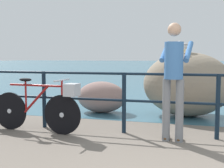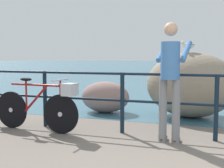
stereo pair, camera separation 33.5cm
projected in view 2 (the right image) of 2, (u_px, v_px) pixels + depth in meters
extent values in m
cube|color=#6B6056|center=(215.00, 75.00, 21.32)|extent=(120.00, 120.00, 0.10)
cube|color=#38667A|center=(215.00, 65.00, 47.68)|extent=(120.00, 90.00, 0.01)
cylinder|color=black|center=(45.00, 99.00, 5.45)|extent=(0.07, 0.07, 1.02)
cylinder|color=black|center=(122.00, 103.00, 4.96)|extent=(0.07, 0.07, 1.02)
cylinder|color=black|center=(216.00, 108.00, 4.48)|extent=(0.07, 0.07, 1.02)
cylinder|color=black|center=(217.00, 76.00, 4.43)|extent=(8.92, 0.04, 0.04)
cylinder|color=black|center=(216.00, 105.00, 4.47)|extent=(8.92, 0.04, 0.04)
cylinder|color=black|center=(12.00, 110.00, 5.33)|extent=(0.66, 0.08, 0.66)
cylinder|color=#B7BCC6|center=(12.00, 110.00, 5.33)|extent=(0.08, 0.06, 0.08)
cylinder|color=black|center=(61.00, 114.00, 4.92)|extent=(0.66, 0.08, 0.66)
cylinder|color=#B7BCC6|center=(61.00, 114.00, 4.92)|extent=(0.08, 0.06, 0.08)
cylinder|color=maroon|center=(35.00, 85.00, 5.09)|extent=(0.99, 0.11, 0.04)
cylinder|color=maroon|center=(36.00, 98.00, 5.10)|extent=(0.50, 0.08, 0.50)
cylinder|color=maroon|center=(26.00, 96.00, 5.18)|extent=(0.03, 0.03, 0.53)
ellipsoid|color=black|center=(26.00, 79.00, 5.15)|extent=(0.25, 0.12, 0.06)
cylinder|color=maroon|center=(60.00, 97.00, 4.90)|extent=(0.03, 0.03, 0.57)
cylinder|color=#B7BCC6|center=(60.00, 80.00, 4.87)|extent=(0.06, 0.48, 0.03)
cube|color=#B7BCC6|center=(70.00, 90.00, 4.82)|extent=(0.22, 0.25, 0.20)
cylinder|color=slate|center=(163.00, 111.00, 4.46)|extent=(0.12, 0.12, 0.95)
ellipsoid|color=#513319|center=(163.00, 138.00, 4.55)|extent=(0.13, 0.27, 0.08)
cylinder|color=slate|center=(176.00, 112.00, 4.37)|extent=(0.12, 0.12, 0.95)
ellipsoid|color=#513319|center=(176.00, 139.00, 4.46)|extent=(0.13, 0.27, 0.08)
cylinder|color=#3F72B2|center=(170.00, 61.00, 4.34)|extent=(0.28, 0.28, 0.55)
sphere|color=tan|center=(171.00, 29.00, 4.30)|extent=(0.20, 0.20, 0.20)
cylinder|color=#3F72B2|center=(163.00, 51.00, 4.62)|extent=(0.14, 0.52, 0.34)
cylinder|color=#3F72B2|center=(186.00, 51.00, 4.47)|extent=(0.14, 0.52, 0.34)
ellipsoid|color=gray|center=(191.00, 85.00, 6.28)|extent=(1.88, 1.44, 1.38)
ellipsoid|color=gray|center=(105.00, 97.00, 6.83)|extent=(1.13, 0.78, 0.72)
cylinder|color=gold|center=(189.00, 51.00, 6.13)|extent=(0.01, 0.01, 0.06)
cylinder|color=gold|center=(188.00, 51.00, 6.17)|extent=(0.01, 0.01, 0.06)
ellipsoid|color=white|center=(188.00, 46.00, 6.14)|extent=(0.28, 0.21, 0.13)
ellipsoid|color=#9E9EA3|center=(189.00, 45.00, 6.14)|extent=(0.27, 0.21, 0.06)
sphere|color=white|center=(183.00, 43.00, 6.13)|extent=(0.08, 0.08, 0.08)
cone|color=gold|center=(180.00, 43.00, 6.12)|extent=(0.06, 0.04, 0.02)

